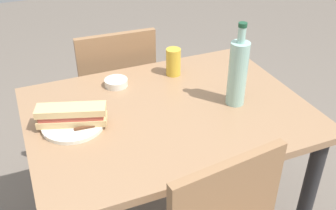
# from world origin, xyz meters

# --- Properties ---
(dining_table) EXTENTS (1.06, 0.79, 0.72)m
(dining_table) POSITION_xyz_m (0.00, 0.00, 0.60)
(dining_table) COLOR #997251
(dining_table) RESTS_ON ground
(chair_near) EXTENTS (0.42, 0.42, 0.85)m
(chair_near) POSITION_xyz_m (0.05, -0.59, 0.49)
(chair_near) COLOR #936B47
(chair_near) RESTS_ON ground
(plate_near) EXTENTS (0.22, 0.22, 0.01)m
(plate_near) POSITION_xyz_m (0.36, -0.03, 0.73)
(plate_near) COLOR silver
(plate_near) RESTS_ON dining_table
(baguette_sandwich_near) EXTENTS (0.25, 0.14, 0.07)m
(baguette_sandwich_near) POSITION_xyz_m (0.36, -0.03, 0.77)
(baguette_sandwich_near) COLOR #DBB77A
(baguette_sandwich_near) RESTS_ON plate_near
(knife_near) EXTENTS (0.18, 0.02, 0.01)m
(knife_near) POSITION_xyz_m (0.36, 0.02, 0.74)
(knife_near) COLOR silver
(knife_near) RESTS_ON plate_near
(water_bottle) EXTENTS (0.07, 0.07, 0.33)m
(water_bottle) POSITION_xyz_m (-0.26, 0.06, 0.86)
(water_bottle) COLOR #99C6B7
(water_bottle) RESTS_ON dining_table
(beer_glass) EXTENTS (0.06, 0.06, 0.12)m
(beer_glass) POSITION_xyz_m (-0.13, -0.26, 0.78)
(beer_glass) COLOR gold
(beer_glass) RESTS_ON dining_table
(olive_bowl) EXTENTS (0.10, 0.10, 0.03)m
(olive_bowl) POSITION_xyz_m (0.13, -0.25, 0.74)
(olive_bowl) COLOR silver
(olive_bowl) RESTS_ON dining_table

